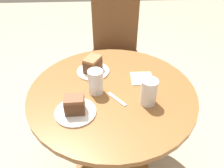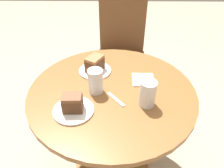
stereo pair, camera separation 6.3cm
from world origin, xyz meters
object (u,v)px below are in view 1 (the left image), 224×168
chair (115,53)px  plate_near (76,112)px  glass_water (96,83)px  glass_lemonade (149,93)px  cake_slice_near (75,105)px  plate_far (93,71)px  cake_slice_far (93,64)px

chair → plate_near: (-0.26, -1.00, 0.25)m
plate_near → glass_water: 0.20m
plate_near → glass_lemonade: 0.38m
chair → cake_slice_near: chair is taller
plate_far → plate_near: bearing=-103.1°
chair → plate_near: size_ratio=4.63×
chair → cake_slice_near: 1.08m
plate_far → glass_lemonade: (0.29, -0.30, 0.06)m
plate_far → cake_slice_far: (0.00, 0.00, 0.05)m
cake_slice_far → glass_water: glass_water is taller
glass_lemonade → plate_far: bearing=134.0°
cake_slice_near → cake_slice_far: cake_slice_far is taller
chair → plate_near: 1.07m
plate_near → glass_lemonade: glass_lemonade is taller
chair → plate_far: (-0.18, -0.65, 0.25)m
plate_near → cake_slice_far: (0.08, 0.35, 0.05)m
plate_near → glass_lemonade: size_ratio=1.44×
cake_slice_near → glass_water: glass_water is taller
cake_slice_far → glass_lemonade: size_ratio=0.94×
chair → glass_lemonade: size_ratio=6.69×
chair → glass_lemonade: 1.00m
plate_far → glass_lemonade: bearing=-46.0°
cake_slice_near → glass_lemonade: bearing=8.5°
glass_water → cake_slice_far: bearing=95.7°
glass_lemonade → plate_near: bearing=-171.5°
plate_near → cake_slice_near: bearing=0.0°
glass_lemonade → glass_water: 0.29m
glass_water → plate_far: bearing=95.7°
plate_near → plate_far: same height
chair → cake_slice_far: size_ratio=7.13×
plate_far → cake_slice_far: size_ratio=1.51×
chair → cake_slice_near: size_ratio=9.68×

